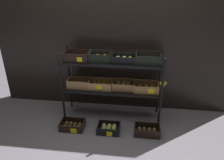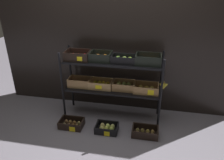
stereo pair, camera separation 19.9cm
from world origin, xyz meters
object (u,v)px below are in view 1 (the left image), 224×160
at_px(crate_ground_center_kiwi, 147,131).
at_px(crate_ground_pear, 109,128).
at_px(display_rack, 113,75).
at_px(crate_ground_kiwi, 73,126).

bearing_deg(crate_ground_center_kiwi, crate_ground_pear, -178.46).
distance_m(display_rack, crate_ground_pear, 0.79).
relative_size(crate_ground_kiwi, crate_ground_pear, 1.09).
xyz_separation_m(crate_ground_pear, crate_ground_center_kiwi, (0.54, 0.01, -0.00)).
height_order(crate_ground_kiwi, crate_ground_center_kiwi, crate_ground_center_kiwi).
distance_m(display_rack, crate_ground_center_kiwi, 0.95).
distance_m(display_rack, crate_ground_kiwi, 0.96).
bearing_deg(crate_ground_pear, crate_ground_center_kiwi, 1.54).
distance_m(crate_ground_kiwi, crate_ground_center_kiwi, 1.09).
bearing_deg(display_rack, crate_ground_center_kiwi, -37.02).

